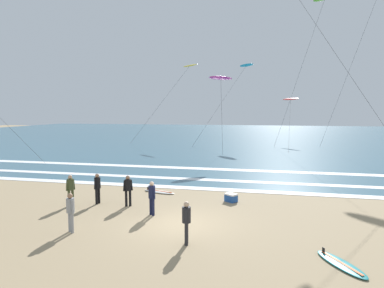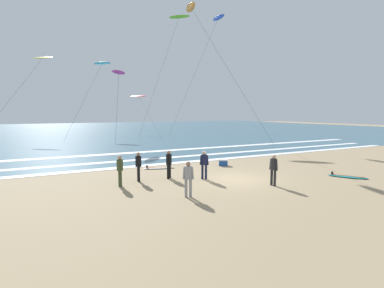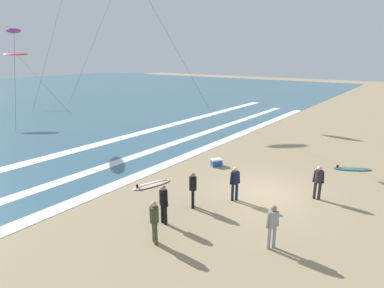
% 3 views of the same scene
% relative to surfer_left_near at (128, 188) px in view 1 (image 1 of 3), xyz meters
% --- Properties ---
extents(ground_plane, '(160.00, 160.00, 0.00)m').
position_rel_surfer_left_near_xyz_m(ground_plane, '(3.21, -1.96, -0.96)').
color(ground_plane, '#9E8763').
extents(ocean_surface, '(140.00, 90.00, 0.01)m').
position_rel_surfer_left_near_xyz_m(ocean_surface, '(3.21, 49.14, -0.95)').
color(ocean_surface, '#386075').
rests_on(ocean_surface, ground).
extents(wave_foam_shoreline, '(49.06, 0.86, 0.01)m').
position_rel_surfer_left_near_xyz_m(wave_foam_shoreline, '(3.04, 4.54, -0.94)').
color(wave_foam_shoreline, white).
rests_on(wave_foam_shoreline, ocean_surface).
extents(wave_foam_mid_break, '(46.96, 0.79, 0.01)m').
position_rel_surfer_left_near_xyz_m(wave_foam_mid_break, '(4.21, 7.21, -0.94)').
color(wave_foam_mid_break, white).
rests_on(wave_foam_mid_break, ocean_surface).
extents(wave_foam_outer_break, '(55.12, 1.04, 0.01)m').
position_rel_surfer_left_near_xyz_m(wave_foam_outer_break, '(3.10, 11.53, -0.94)').
color(wave_foam_outer_break, white).
rests_on(wave_foam_outer_break, ocean_surface).
extents(surfer_left_near, '(0.46, 0.37, 1.60)m').
position_rel_surfer_left_near_xyz_m(surfer_left_near, '(0.00, 0.00, 0.00)').
color(surfer_left_near, black).
rests_on(surfer_left_near, ground).
extents(surfer_foreground_main, '(0.32, 0.52, 1.60)m').
position_rel_surfer_left_near_xyz_m(surfer_foreground_main, '(4.03, -4.06, 0.00)').
color(surfer_foreground_main, '#232328').
rests_on(surfer_foreground_main, ground).
extents(surfer_background_far, '(0.46, 0.38, 1.60)m').
position_rel_surfer_left_near_xyz_m(surfer_background_far, '(1.67, -1.10, 0.00)').
color(surfer_background_far, '#141938').
rests_on(surfer_background_far, ground).
extents(surfer_right_near, '(0.47, 0.36, 1.60)m').
position_rel_surfer_left_near_xyz_m(surfer_right_near, '(-0.79, -3.89, 0.00)').
color(surfer_right_near, gray).
rests_on(surfer_right_near, ground).
extents(surfer_mid_group, '(0.32, 0.49, 1.60)m').
position_rel_surfer_left_near_xyz_m(surfer_mid_group, '(-2.93, -0.52, 0.00)').
color(surfer_mid_group, '#384223').
rests_on(surfer_mid_group, ground).
extents(surfer_left_far, '(0.32, 0.52, 1.60)m').
position_rel_surfer_left_near_xyz_m(surfer_left_far, '(-1.75, 0.10, 0.00)').
color(surfer_left_far, black).
rests_on(surfer_left_far, ground).
extents(surfboard_near_water, '(1.58, 2.12, 0.25)m').
position_rel_surfer_left_near_xyz_m(surfboard_near_water, '(9.20, -4.63, -0.91)').
color(surfboard_near_water, teal).
rests_on(surfboard_near_water, ground).
extents(surfboard_foreground_flat, '(2.18, 1.17, 0.25)m').
position_rel_surfer_left_near_xyz_m(surfboard_foreground_flat, '(0.65, 3.08, -0.91)').
color(surfboard_foreground_flat, silver).
rests_on(surfboard_foreground_flat, ground).
extents(kite_red_high_left, '(2.67, 14.49, 6.79)m').
position_rel_surfer_left_near_xyz_m(kite_red_high_left, '(10.42, 36.73, 5.57)').
color(kite_red_high_left, red).
rests_on(kite_red_high_left, ground).
extents(kite_cyan_mid_center, '(8.07, 8.33, 11.74)m').
position_rel_surfer_left_near_xyz_m(kite_cyan_mid_center, '(3.85, 34.96, 10.48)').
color(kite_cyan_mid_center, '#23A8C6').
rests_on(kite_cyan_mid_center, ground).
extents(kite_magenta_distant_high, '(2.60, 3.85, 8.38)m').
position_rel_surfer_left_near_xyz_m(kite_magenta_distant_high, '(2.23, 18.73, 7.18)').
color(kite_magenta_distant_high, '#CC2384').
rests_on(kite_magenta_distant_high, ground).
extents(kite_yellow_distant_low, '(9.69, 5.37, 11.88)m').
position_rel_surfer_left_near_xyz_m(kite_yellow_distant_low, '(-4.68, 34.66, 10.62)').
color(kite_yellow_distant_low, yellow).
rests_on(kite_yellow_distant_low, ground).
extents(cooler_box, '(0.76, 0.73, 0.44)m').
position_rel_surfer_left_near_xyz_m(cooler_box, '(5.05, 1.99, -0.74)').
color(cooler_box, '#1E4C9E').
rests_on(cooler_box, ground).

